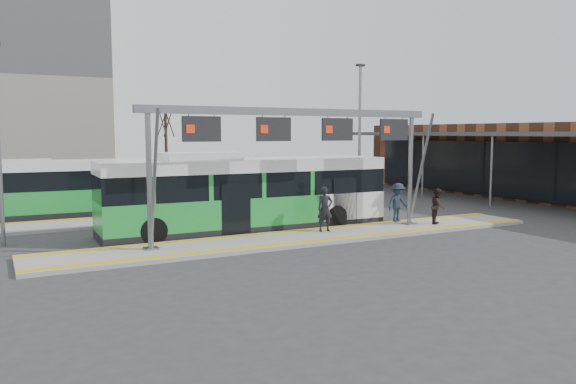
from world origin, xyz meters
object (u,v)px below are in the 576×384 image
object	(u,v)px
gantry	(300,134)
passenger_b	(438,206)
hero_bus	(247,195)
passenger_a	(325,209)
passenger_c	(398,203)

from	to	relation	value
gantry	passenger_b	size ratio (longest dim) A/B	7.91
gantry	hero_bus	world-z (taller)	gantry
passenger_a	passenger_b	distance (m)	5.76
hero_bus	passenger_b	xyz separation A→B (m)	(8.28, -3.19, -0.64)
gantry	passenger_a	xyz separation A→B (m)	(1.39, 0.26, -3.19)
gantry	passenger_c	xyz separation A→B (m)	(5.80, 0.85, -3.23)
hero_bus	passenger_c	bearing A→B (deg)	-13.95
hero_bus	gantry	bearing A→B (deg)	-65.61
passenger_c	gantry	bearing A→B (deg)	-177.87
passenger_a	passenger_c	world-z (taller)	passenger_a
hero_bus	passenger_a	size ratio (longest dim) A/B	6.70
hero_bus	passenger_c	size ratio (longest dim) A/B	6.98
gantry	passenger_c	size ratio (longest dim) A/B	7.03
gantry	passenger_c	distance (m)	6.69
gantry	hero_bus	distance (m)	4.01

